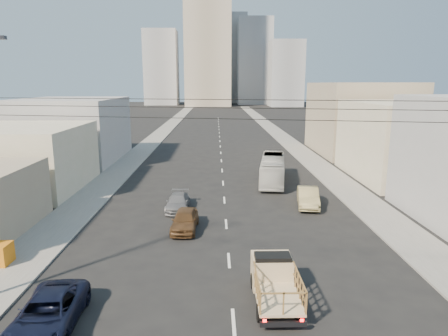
{
  "coord_description": "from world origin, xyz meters",
  "views": [
    {
      "loc": [
        -0.72,
        -13.13,
        9.87
      ],
      "look_at": [
        -0.09,
        16.89,
        3.5
      ],
      "focal_mm": 32.0,
      "sensor_mm": 36.0,
      "label": 1
    }
  ],
  "objects_px": {
    "flatbed_pickup": "(275,279)",
    "navy_pickup": "(48,314)",
    "sedan_brown": "(185,220)",
    "city_bus": "(273,169)",
    "sedan_grey": "(178,202)",
    "sedan_tan": "(308,197)"
  },
  "relations": [
    {
      "from": "navy_pickup",
      "to": "flatbed_pickup",
      "type": "bearing_deg",
      "value": 9.28
    },
    {
      "from": "navy_pickup",
      "to": "sedan_brown",
      "type": "relative_size",
      "value": 1.22
    },
    {
      "from": "flatbed_pickup",
      "to": "navy_pickup",
      "type": "xyz_separation_m",
      "value": [
        -9.56,
        -1.99,
        -0.39
      ]
    },
    {
      "from": "flatbed_pickup",
      "to": "sedan_grey",
      "type": "height_order",
      "value": "flatbed_pickup"
    },
    {
      "from": "navy_pickup",
      "to": "sedan_brown",
      "type": "xyz_separation_m",
      "value": [
        4.73,
        11.25,
        0.01
      ]
    },
    {
      "from": "sedan_brown",
      "to": "sedan_tan",
      "type": "height_order",
      "value": "sedan_tan"
    },
    {
      "from": "flatbed_pickup",
      "to": "navy_pickup",
      "type": "relative_size",
      "value": 0.87
    },
    {
      "from": "sedan_brown",
      "to": "sedan_tan",
      "type": "relative_size",
      "value": 0.9
    },
    {
      "from": "city_bus",
      "to": "flatbed_pickup",
      "type": "bearing_deg",
      "value": -88.54
    },
    {
      "from": "city_bus",
      "to": "sedan_brown",
      "type": "bearing_deg",
      "value": -111.27
    },
    {
      "from": "flatbed_pickup",
      "to": "city_bus",
      "type": "height_order",
      "value": "city_bus"
    },
    {
      "from": "navy_pickup",
      "to": "sedan_brown",
      "type": "height_order",
      "value": "sedan_brown"
    },
    {
      "from": "flatbed_pickup",
      "to": "sedan_brown",
      "type": "relative_size",
      "value": 1.06
    },
    {
      "from": "flatbed_pickup",
      "to": "sedan_grey",
      "type": "bearing_deg",
      "value": 112.5
    },
    {
      "from": "flatbed_pickup",
      "to": "sedan_tan",
      "type": "xyz_separation_m",
      "value": [
        4.86,
        14.51,
        -0.33
      ]
    },
    {
      "from": "sedan_brown",
      "to": "flatbed_pickup",
      "type": "bearing_deg",
      "value": -59.73
    },
    {
      "from": "sedan_brown",
      "to": "sedan_grey",
      "type": "relative_size",
      "value": 1.0
    },
    {
      "from": "flatbed_pickup",
      "to": "city_bus",
      "type": "relative_size",
      "value": 0.46
    },
    {
      "from": "sedan_brown",
      "to": "sedan_grey",
      "type": "bearing_deg",
      "value": 104.01
    },
    {
      "from": "flatbed_pickup",
      "to": "city_bus",
      "type": "distance_m",
      "value": 22.93
    },
    {
      "from": "sedan_grey",
      "to": "sedan_brown",
      "type": "bearing_deg",
      "value": -77.51
    },
    {
      "from": "navy_pickup",
      "to": "sedan_grey",
      "type": "xyz_separation_m",
      "value": [
        3.82,
        15.83,
        -0.1
      ]
    }
  ]
}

